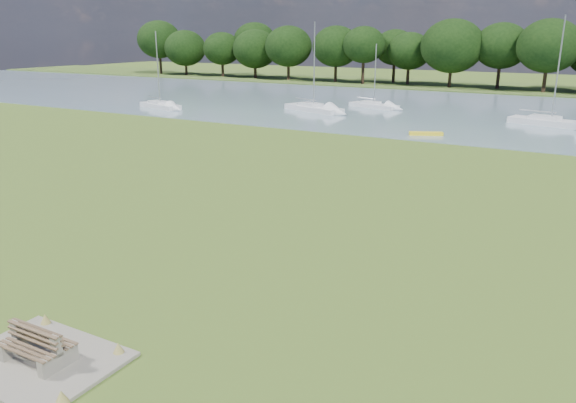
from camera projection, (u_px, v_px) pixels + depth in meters
The scene contains 11 objects.
ground at pixel (292, 218), 26.66m from camera, with size 220.00×220.00×0.00m, color olive.
river at pixel (476, 112), 61.71m from camera, with size 220.00×40.00×0.10m, color gray.
far_bank at pixel (517, 89), 86.75m from camera, with size 220.00×20.00×0.40m, color #4C6626.
concrete_pad at pixel (39, 361), 14.97m from camera, with size 4.20×3.20×0.10m, color gray.
bench_pair at pixel (37, 346), 14.83m from camera, with size 1.91×1.13×1.03m.
kayak at pixel (426, 134), 47.71m from camera, with size 2.82×0.66×0.28m, color yellow.
tree_line at pixel (486, 47), 83.72m from camera, with size 131.81×8.79×10.64m.
sailboat_0 at pixel (373, 104), 65.07m from camera, with size 6.35×3.43×7.16m.
sailboat_1 at pixel (313, 107), 62.27m from camera, with size 7.88×4.72×9.49m.
sailboat_3 at pixel (550, 120), 52.69m from camera, with size 7.84×3.87×9.91m.
sailboat_4 at pixel (160, 104), 64.80m from camera, with size 6.48×3.46×8.52m.
Camera 1 is at (12.21, -22.16, 8.47)m, focal length 35.00 mm.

